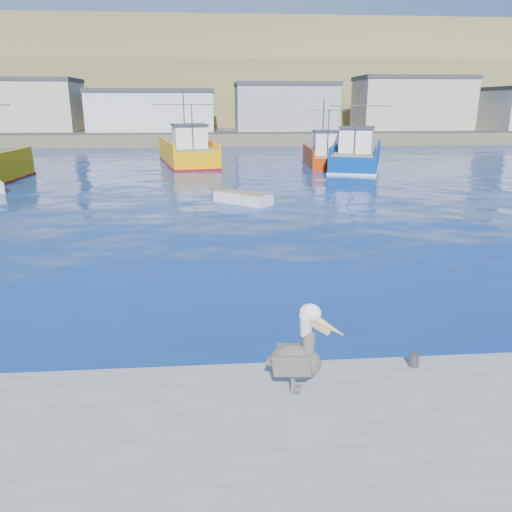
{
  "coord_description": "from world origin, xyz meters",
  "views": [
    {
      "loc": [
        -1.0,
        -12.29,
        5.71
      ],
      "look_at": [
        0.18,
        2.04,
        1.29
      ],
      "focal_mm": 35.0,
      "sensor_mm": 36.0,
      "label": 1
    }
  ],
  "objects_px": {
    "trawler_blue": "(356,156)",
    "pelican": "(299,354)",
    "trawler_yellow_b": "(188,152)",
    "boat_orange": "(324,155)",
    "skiff_mid": "(243,199)"
  },
  "relations": [
    {
      "from": "trawler_yellow_b",
      "to": "skiff_mid",
      "type": "xyz_separation_m",
      "value": [
        4.22,
        -20.52,
        -0.85
      ]
    },
    {
      "from": "pelican",
      "to": "skiff_mid",
      "type": "bearing_deg",
      "value": 89.55
    },
    {
      "from": "boat_orange",
      "to": "trawler_yellow_b",
      "type": "bearing_deg",
      "value": 167.96
    },
    {
      "from": "boat_orange",
      "to": "trawler_blue",
      "type": "bearing_deg",
      "value": -33.37
    },
    {
      "from": "boat_orange",
      "to": "skiff_mid",
      "type": "height_order",
      "value": "boat_orange"
    },
    {
      "from": "boat_orange",
      "to": "skiff_mid",
      "type": "bearing_deg",
      "value": -115.98
    },
    {
      "from": "skiff_mid",
      "to": "pelican",
      "type": "height_order",
      "value": "pelican"
    },
    {
      "from": "trawler_yellow_b",
      "to": "boat_orange",
      "type": "distance_m",
      "value": 13.17
    },
    {
      "from": "boat_orange",
      "to": "skiff_mid",
      "type": "relative_size",
      "value": 2.35
    },
    {
      "from": "trawler_yellow_b",
      "to": "boat_orange",
      "type": "relative_size",
      "value": 1.58
    },
    {
      "from": "trawler_blue",
      "to": "pelican",
      "type": "relative_size",
      "value": 6.86
    },
    {
      "from": "boat_orange",
      "to": "pelican",
      "type": "height_order",
      "value": "boat_orange"
    },
    {
      "from": "trawler_blue",
      "to": "boat_orange",
      "type": "bearing_deg",
      "value": 146.63
    },
    {
      "from": "trawler_blue",
      "to": "skiff_mid",
      "type": "bearing_deg",
      "value": -125.2
    },
    {
      "from": "trawler_yellow_b",
      "to": "skiff_mid",
      "type": "relative_size",
      "value": 3.72
    }
  ]
}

